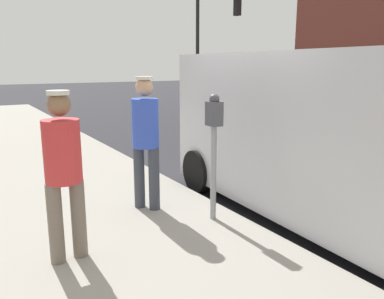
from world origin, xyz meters
name	(u,v)px	position (x,y,z in m)	size (l,w,h in m)	color
ground_plane	(285,206)	(0.00, 0.00, 0.00)	(80.00, 80.00, 0.00)	#2D2D33
sidewalk_slab	(24,265)	(3.50, 0.00, 0.07)	(5.00, 32.00, 0.15)	#9E998E
parking_meter_near	(214,136)	(1.35, 0.13, 1.18)	(0.14, 0.18, 1.52)	gray
pedestrian_in_red	(63,167)	(3.11, 0.25, 1.08)	(0.36, 0.34, 1.62)	#726656
pedestrian_in_blue	(146,135)	(1.89, -0.61, 1.13)	(0.34, 0.34, 1.71)	#383D47
parked_van	(353,136)	(-0.15, 0.90, 1.15)	(2.31, 5.28, 2.15)	#BCBCC1
traffic_light_corner	(213,31)	(-6.54, -11.57, 3.52)	(2.48, 0.42, 5.20)	black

